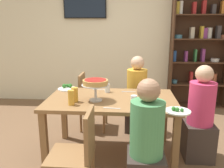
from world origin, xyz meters
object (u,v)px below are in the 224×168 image
object	(u,v)px
deep_dish_pizza_stand	(95,84)
salad_plate_spare	(67,88)
cutlery_fork_near	(112,108)
chair_far_left	(89,98)
beer_glass_amber_tall	(75,95)
cutlery_knife_near	(100,90)
water_glass_clear_near	(107,88)
water_glass_clear_far	(134,101)
cutlery_fork_far	(129,92)
television	(85,6)
chair_near_left	(78,151)
bookshelf	(199,48)
diner_head_east	(200,120)
diner_near_right	(146,150)
salad_plate_near_diner	(178,111)
salad_plate_far_diner	(152,91)
dining_table	(111,106)
beer_glass_amber_short	(71,98)
diner_far_right	(136,99)

from	to	relation	value
deep_dish_pizza_stand	salad_plate_spare	bearing A→B (deg)	134.40
salad_plate_spare	cutlery_fork_near	xyz separation A→B (m)	(0.66, -0.72, -0.02)
chair_far_left	beer_glass_amber_tall	xyz separation A→B (m)	(0.00, -0.93, 0.34)
cutlery_knife_near	water_glass_clear_near	bearing A→B (deg)	137.99
beer_glass_amber_tall	water_glass_clear_far	world-z (taller)	beer_glass_amber_tall
water_glass_clear_near	cutlery_fork_far	distance (m)	0.28
water_glass_clear_near	cutlery_knife_near	bearing A→B (deg)	137.42
salad_plate_spare	water_glass_clear_far	distance (m)	1.08
water_glass_clear_near	television	bearing A→B (deg)	108.25
chair_near_left	cutlery_fork_near	size ratio (longest dim) A/B	4.83
bookshelf	diner_head_east	world-z (taller)	bookshelf
chair_far_left	cutlery_knife_near	size ratio (longest dim) A/B	4.83
diner_near_right	salad_plate_near_diner	distance (m)	0.53
television	salad_plate_spare	distance (m)	2.11
water_glass_clear_near	water_glass_clear_far	world-z (taller)	water_glass_clear_far
beer_glass_amber_tall	water_glass_clear_near	distance (m)	0.53
chair_near_left	salad_plate_far_diner	world-z (taller)	chair_near_left
salad_plate_near_diner	salad_plate_spare	xyz separation A→B (m)	(-1.33, 0.77, 0.01)
chair_far_left	dining_table	bearing A→B (deg)	27.60
bookshelf	diner_head_east	size ratio (longest dim) A/B	1.92
salad_plate_spare	beer_glass_amber_tall	bearing A→B (deg)	-66.60
salad_plate_near_diner	beer_glass_amber_short	distance (m)	1.12
salad_plate_spare	diner_near_right	bearing A→B (deg)	-47.67
salad_plate_far_diner	water_glass_clear_near	distance (m)	0.58
water_glass_clear_near	bookshelf	bearing A→B (deg)	47.21
salad_plate_near_diner	water_glass_clear_near	size ratio (longest dim) A/B	2.31
dining_table	beer_glass_amber_short	world-z (taller)	beer_glass_amber_short
water_glass_clear_far	cutlery_knife_near	bearing A→B (deg)	126.25
diner_head_east	cutlery_fork_near	size ratio (longest dim) A/B	6.39
diner_far_right	cutlery_fork_near	world-z (taller)	diner_far_right
dining_table	water_glass_clear_far	world-z (taller)	water_glass_clear_far
dining_table	water_glass_clear_near	size ratio (longest dim) A/B	13.89
salad_plate_far_diner	water_glass_clear_far	distance (m)	0.58
beer_glass_amber_tall	water_glass_clear_near	world-z (taller)	beer_glass_amber_tall
water_glass_clear_near	cutlery_fork_far	world-z (taller)	water_glass_clear_near
salad_plate_far_diner	chair_near_left	bearing A→B (deg)	-125.07
salad_plate_far_diner	beer_glass_amber_short	distance (m)	1.07
chair_near_left	water_glass_clear_far	size ratio (longest dim) A/B	7.57
television	water_glass_clear_near	size ratio (longest dim) A/B	7.67
salad_plate_far_diner	deep_dish_pizza_stand	bearing A→B (deg)	-150.99
diner_near_right	cutlery_fork_far	bearing A→B (deg)	9.35
diner_near_right	bookshelf	bearing A→B (deg)	-23.30
chair_near_left	water_glass_clear_near	xyz separation A→B (m)	(0.17, 1.04, 0.31)
dining_table	television	bearing A→B (deg)	107.91
water_glass_clear_near	cutlery_knife_near	xyz separation A→B (m)	(-0.11, 0.11, -0.05)
cutlery_knife_near	beer_glass_amber_short	bearing A→B (deg)	70.73
deep_dish_pizza_stand	beer_glass_amber_short	bearing A→B (deg)	-145.09
dining_table	salad_plate_spare	bearing A→B (deg)	149.66
salad_plate_near_diner	salad_plate_spare	size ratio (longest dim) A/B	1.00
deep_dish_pizza_stand	salad_plate_far_diner	world-z (taller)	deep_dish_pizza_stand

